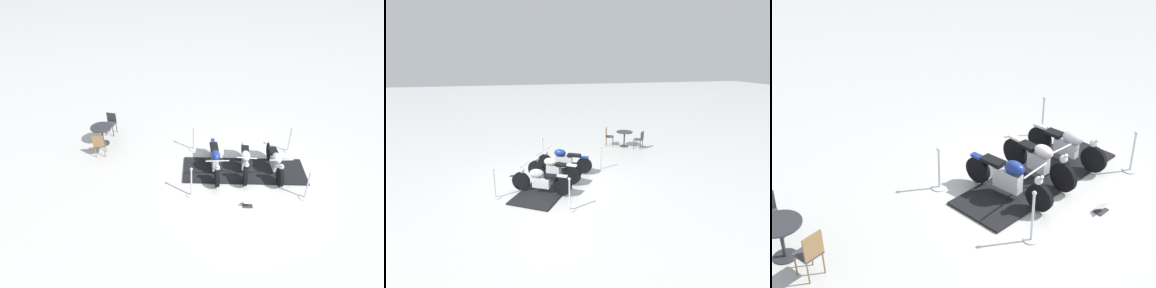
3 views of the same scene
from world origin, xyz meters
The scene contains 13 objects.
ground_plane centered at (0.00, 0.00, 0.00)m, with size 80.00×80.00×0.00m, color silver.
display_platform centered at (0.00, 0.00, 0.03)m, with size 4.29×1.42×0.05m, color black.
motorcycle_navy centered at (-0.91, 0.51, 0.52)m, with size 1.23×2.06×0.91m.
motorcycle_cream centered at (-0.02, -0.03, 0.52)m, with size 1.31×1.80×0.99m.
motorcycle_chrome centered at (0.87, -0.58, 0.50)m, with size 1.16×1.93×0.94m.
stanchion_left_rear centered at (2.23, 0.17, 0.37)m, with size 0.29×0.29×1.06m.
stanchion_left_front centered at (-0.88, 2.06, 0.29)m, with size 0.36×0.36×1.01m.
stanchion_right_front centered at (-2.23, -0.17, 0.40)m, with size 0.30×0.30×1.14m.
stanchion_right_rear centered at (0.88, -2.06, 0.31)m, with size 0.34×0.34×1.03m.
info_placard centered at (-0.94, -1.45, 0.06)m, with size 0.37×0.33×0.20m.
cafe_table centered at (-3.81, 4.17, 0.59)m, with size 0.82×0.82×0.78m.
cafe_chair_near_table centered at (-4.14, 3.41, 0.55)m, with size 0.53×0.53×0.95m.
cafe_chair_across_table centered at (-3.25, 4.78, 0.52)m, with size 0.57×0.57×0.89m.
Camera 1 is at (-6.10, -7.06, 7.41)m, focal length 30.87 mm.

